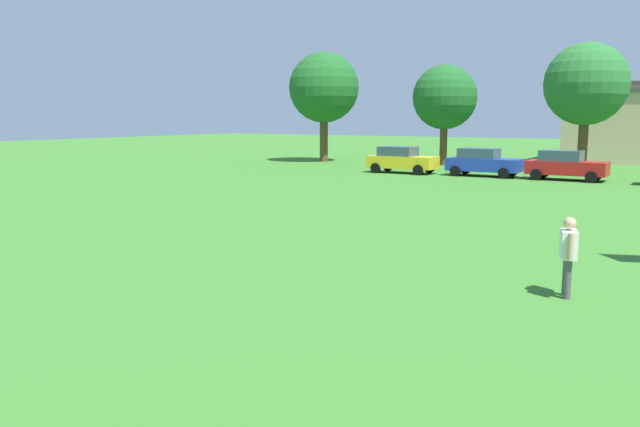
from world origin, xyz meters
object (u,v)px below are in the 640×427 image
Objects in this scene: parked_car_yellow_0 at (401,160)px; tree_center_left at (586,84)px; parked_car_red_2 at (565,165)px; tree_far_left at (324,88)px; tree_left at (445,97)px; parked_car_blue_1 at (483,162)px; adult_bystander at (568,250)px.

parked_car_yellow_0 is 0.52× the size of tree_center_left.
tree_far_left is at bearing 163.65° from parked_car_red_2.
parked_car_yellow_0 is at bearing -176.36° from parked_car_red_2.
tree_far_left is at bearing -171.28° from tree_left.
parked_car_blue_1 is 0.52× the size of tree_center_left.
tree_center_left is at bearing -0.22° from tree_left.
parked_car_blue_1 is (-9.83, 25.01, -0.11)m from adult_bystander.
parked_car_yellow_0 is 9.87m from parked_car_red_2.
tree_left is at bearing 144.51° from parked_car_red_2.
adult_bystander is at bearing -78.53° from parked_car_red_2.
tree_left is (9.47, 1.45, -0.85)m from tree_far_left.
tree_left is at bearing 126.30° from parked_car_blue_1.
adult_bystander is 26.87m from parked_car_blue_1.
parked_car_yellow_0 is 0.59× the size of tree_left.
parked_car_red_2 is at bearing -35.49° from tree_left.
parked_car_blue_1 is 4.74m from parked_car_red_2.
parked_car_red_2 is 13.04m from tree_left.
adult_bystander is at bearing -68.54° from parked_car_blue_1.
parked_car_red_2 is (4.74, 0.09, 0.00)m from parked_car_blue_1.
adult_bystander is 39.77m from tree_far_left.
tree_center_left reaches higher than tree_left.
parked_car_yellow_0 is at bearing -88.26° from tree_left.
parked_car_yellow_0 is 0.50× the size of tree_far_left.
tree_far_left reaches higher than parked_car_yellow_0.
parked_car_yellow_0 is 13.14m from tree_center_left.
parked_car_yellow_0 is 5.14m from parked_car_blue_1.
tree_center_left is at bearing 93.21° from parked_car_red_2.
adult_bystander is 33.05m from tree_center_left.
tree_left is at bearing 8.28° from adult_bystander.
parked_car_blue_1 reaches higher than adult_bystander.
parked_car_blue_1 is (5.11, 0.54, 0.00)m from parked_car_yellow_0.
parked_car_yellow_0 is 12.61m from tree_far_left.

